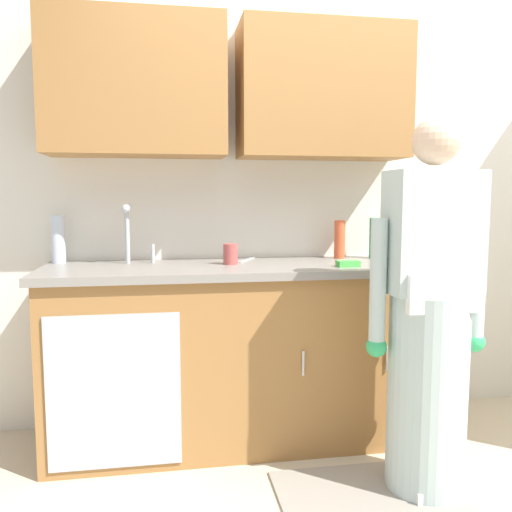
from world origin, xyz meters
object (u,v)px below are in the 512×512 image
at_px(person_at_sink, 429,336).
at_px(bottle_cleaner_spray, 58,239).
at_px(sink, 134,269).
at_px(bottle_water_short, 340,239).
at_px(bottle_water_tall, 375,238).
at_px(cup_by_sink, 231,254).
at_px(sponge, 348,264).
at_px(knife_on_counter, 247,260).

height_order(person_at_sink, bottle_cleaner_spray, person_at_sink).
relative_size(sink, bottle_water_short, 2.30).
height_order(bottle_water_tall, cup_by_sink, bottle_water_tall).
height_order(person_at_sink, cup_by_sink, person_at_sink).
bearing_deg(cup_by_sink, bottle_water_tall, 9.08).
bearing_deg(person_at_sink, sink, 153.39).
bearing_deg(bottle_water_short, bottle_cleaner_spray, 178.87).
relative_size(cup_by_sink, sponge, 0.97).
bearing_deg(bottle_cleaner_spray, cup_by_sink, -12.57).
distance_m(bottle_water_tall, sponge, 0.44).
bearing_deg(knife_on_counter, person_at_sink, -113.04).
bearing_deg(bottle_water_short, knife_on_counter, -178.76).
xyz_separation_m(sink, person_at_sink, (1.28, -0.64, -0.23)).
xyz_separation_m(bottle_cleaner_spray, bottle_water_tall, (1.74, -0.06, -0.01)).
bearing_deg(person_at_sink, cup_by_sink, 140.22).
relative_size(sink, cup_by_sink, 4.67).
distance_m(person_at_sink, bottle_water_short, 0.91).
relative_size(sink, person_at_sink, 0.31).
bearing_deg(knife_on_counter, bottle_water_short, -61.64).
distance_m(bottle_water_short, knife_on_counter, 0.55).
height_order(sink, bottle_water_short, sink).
distance_m(sink, bottle_water_short, 1.16).
height_order(sink, cup_by_sink, sink).
bearing_deg(sponge, bottle_water_short, 77.96).
bearing_deg(bottle_water_short, sink, -170.96).
relative_size(sink, bottle_cleaner_spray, 1.96).
relative_size(bottle_water_short, sponge, 1.98).
distance_m(bottle_water_tall, cup_by_sink, 0.86).
height_order(person_at_sink, sponge, person_at_sink).
relative_size(bottle_water_tall, sponge, 2.11).
bearing_deg(person_at_sink, bottle_water_short, 99.32).
distance_m(sink, knife_on_counter, 0.62).
bearing_deg(cup_by_sink, sponge, -18.33).
relative_size(bottle_water_tall, bottle_water_short, 1.07).
distance_m(sink, bottle_cleaner_spray, 0.47).
height_order(person_at_sink, bottle_water_tall, person_at_sink).
distance_m(bottle_cleaner_spray, bottle_water_tall, 1.74).
bearing_deg(cup_by_sink, knife_on_counter, 55.46).
bearing_deg(bottle_water_short, bottle_water_tall, -9.28).
distance_m(sink, person_at_sink, 1.45).
bearing_deg(knife_on_counter, cup_by_sink, 172.58).
relative_size(sink, knife_on_counter, 2.08).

